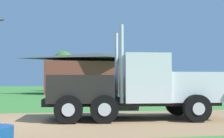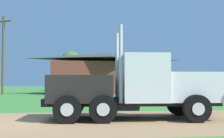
% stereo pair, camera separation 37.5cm
% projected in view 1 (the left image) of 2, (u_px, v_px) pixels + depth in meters
% --- Properties ---
extents(ground_plane, '(200.00, 200.00, 0.00)m').
position_uv_depth(ground_plane, '(34.00, 123.00, 10.45)').
color(ground_plane, '#3D7E35').
extents(dirt_track, '(120.00, 6.87, 0.01)m').
position_uv_depth(dirt_track, '(34.00, 123.00, 10.45)').
color(dirt_track, '#99754E').
rests_on(dirt_track, ground_plane).
extents(truck_foreground_white, '(7.02, 3.12, 3.57)m').
position_uv_depth(truck_foreground_white, '(134.00, 88.00, 11.66)').
color(truck_foreground_white, black).
rests_on(truck_foreground_white, ground_plane).
extents(shed_building, '(14.88, 7.37, 5.24)m').
position_uv_depth(shed_building, '(99.00, 74.00, 37.91)').
color(shed_building, brown).
rests_on(shed_building, ground_plane).
extents(tree_mid, '(3.53, 3.53, 6.52)m').
position_uv_depth(tree_mid, '(63.00, 63.00, 47.74)').
color(tree_mid, '#513823').
rests_on(tree_mid, ground_plane).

